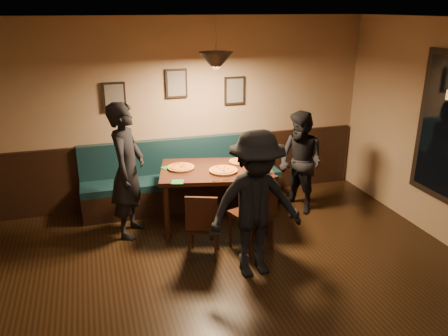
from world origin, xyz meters
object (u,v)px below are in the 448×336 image
at_px(chair_near_left, 203,224).
at_px(chair_near_right, 252,212).
at_px(dining_table, 217,196).
at_px(soda_glass, 265,168).
at_px(tabasco_bottle, 256,164).
at_px(diner_left, 127,171).
at_px(booth_bench, 183,176).
at_px(diner_front, 256,205).
at_px(diner_right, 300,163).

height_order(chair_near_left, chair_near_right, chair_near_right).
bearing_deg(dining_table, soda_glass, -17.79).
bearing_deg(tabasco_bottle, diner_left, 175.64).
bearing_deg(booth_bench, soda_glass, -48.83).
xyz_separation_m(diner_front, soda_glass, (0.51, 1.00, 0.04)).
relative_size(soda_glass, tabasco_bottle, 1.45).
xyz_separation_m(dining_table, diner_left, (-1.19, 0.04, 0.50)).
distance_m(diner_left, diner_front, 1.87).
bearing_deg(diner_left, diner_right, -66.46).
distance_m(booth_bench, tabasco_bottle, 1.23).
relative_size(dining_table, chair_near_left, 1.78).
xyz_separation_m(diner_left, diner_front, (1.26, -1.39, -0.05)).
xyz_separation_m(diner_front, tabasco_bottle, (0.47, 1.25, 0.02)).
xyz_separation_m(booth_bench, diner_front, (0.40, -2.04, 0.35)).
height_order(dining_table, diner_left, diner_left).
bearing_deg(chair_near_right, booth_bench, 91.31).
relative_size(dining_table, diner_right, 1.00).
xyz_separation_m(dining_table, chair_near_right, (0.22, -0.82, 0.09)).
height_order(chair_near_right, diner_right, diner_right).
bearing_deg(chair_near_left, dining_table, 84.40).
bearing_deg(diner_front, soda_glass, 59.82).
height_order(booth_bench, chair_near_left, booth_bench).
xyz_separation_m(diner_left, diner_right, (2.49, 0.02, -0.15)).
xyz_separation_m(dining_table, chair_near_left, (-0.40, -0.80, 0.02)).
height_order(diner_right, soda_glass, diner_right).
height_order(dining_table, tabasco_bottle, tabasco_bottle).
distance_m(chair_near_right, tabasco_bottle, 0.87).
height_order(booth_bench, chair_near_right, chair_near_right).
height_order(booth_bench, tabasco_bottle, booth_bench).
bearing_deg(diner_front, tabasco_bottle, 66.01).
xyz_separation_m(chair_near_right, diner_right, (1.07, 0.87, 0.26)).
distance_m(diner_left, soda_glass, 1.81).
distance_m(diner_front, tabasco_bottle, 1.34).
bearing_deg(chair_near_right, dining_table, 86.33).
bearing_deg(dining_table, booth_bench, 128.58).
relative_size(chair_near_left, diner_left, 0.47).
height_order(chair_near_left, diner_front, diner_front).
bearing_deg(diner_front, chair_near_right, 70.44).
relative_size(booth_bench, chair_near_right, 2.99).
height_order(diner_left, soda_glass, diner_left).
xyz_separation_m(booth_bench, dining_table, (0.33, -0.69, -0.09)).
bearing_deg(dining_table, diner_right, 15.62).
relative_size(chair_near_left, tabasco_bottle, 7.69).
bearing_deg(soda_glass, booth_bench, 131.17).
distance_m(diner_right, diner_front, 1.87).
relative_size(chair_near_right, diner_right, 0.66).
xyz_separation_m(diner_left, tabasco_bottle, (1.73, -0.13, -0.03)).
distance_m(diner_right, soda_glass, 0.83).
relative_size(chair_near_right, tabasco_bottle, 9.01).
distance_m(dining_table, diner_left, 1.29).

